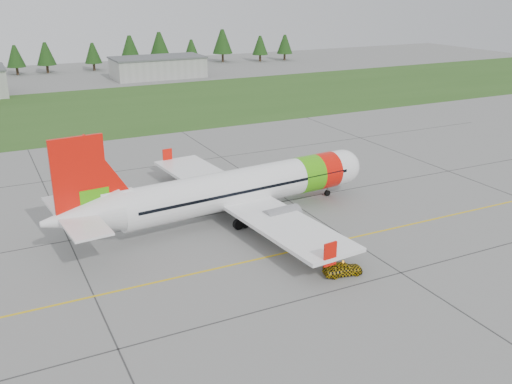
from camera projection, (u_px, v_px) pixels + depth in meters
ground at (303, 299)px, 45.90m from camera, size 320.00×320.00×0.00m
aircraft at (236, 189)px, 61.09m from camera, size 37.06×34.28×11.23m
follow_me_car at (343, 257)px, 49.16m from camera, size 1.43×1.60×3.48m
grass_strip at (93, 110)px, 114.79m from camera, size 320.00×50.00×0.03m
taxi_guideline at (259, 259)px, 52.61m from camera, size 120.00×0.25×0.02m
hangar_east at (158, 68)px, 154.66m from camera, size 24.00×12.00×5.20m
treeline at (50, 56)px, 160.13m from camera, size 160.00×8.00×10.00m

